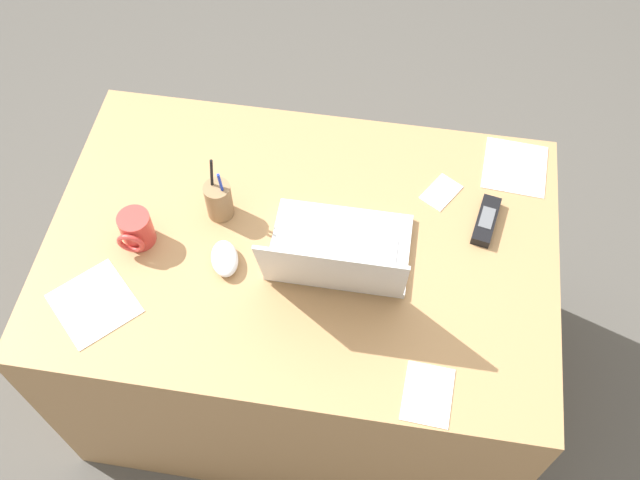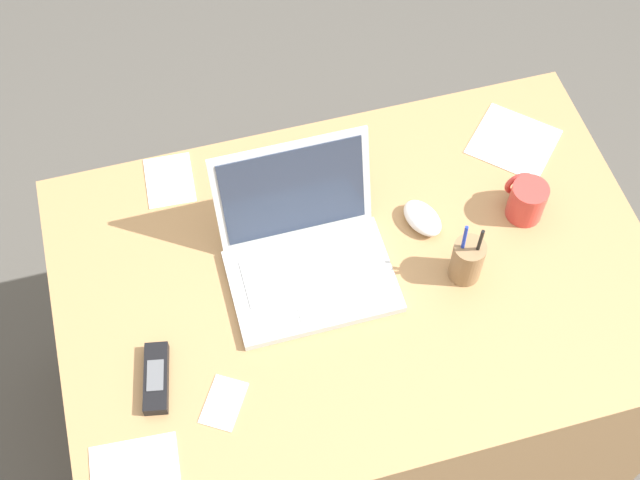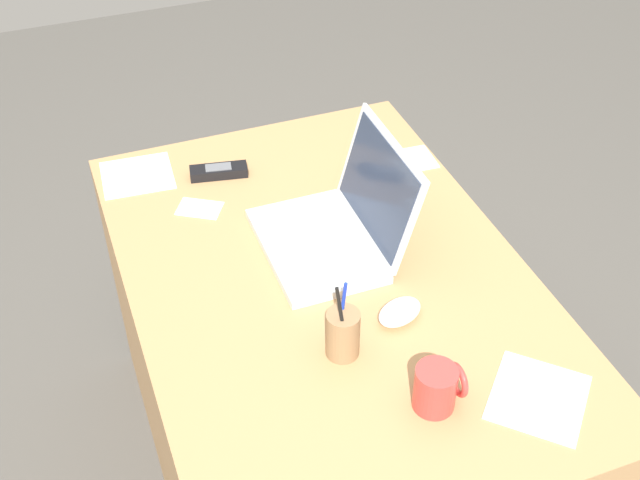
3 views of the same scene
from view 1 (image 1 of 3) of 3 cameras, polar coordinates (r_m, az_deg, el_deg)
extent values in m
plane|color=#4C4944|center=(2.36, -1.11, -9.68)|extent=(6.00, 6.00, 0.00)
cube|color=#A87C4F|center=(2.04, -1.27, -5.65)|extent=(1.21, 0.81, 0.72)
cube|color=silver|center=(1.70, 1.59, -0.53)|extent=(0.32, 0.22, 0.02)
cube|color=silver|center=(1.68, 1.50, -0.90)|extent=(0.26, 0.11, 0.00)
cube|color=silver|center=(1.73, 1.91, 1.53)|extent=(0.09, 0.05, 0.00)
cube|color=silver|center=(1.53, 0.94, -2.62)|extent=(0.31, 0.07, 0.22)
cube|color=#283347|center=(1.53, 0.97, -2.43)|extent=(0.28, 0.05, 0.20)
ellipsoid|color=white|center=(1.69, -7.47, -1.45)|extent=(0.09, 0.11, 0.04)
cylinder|color=#C63833|center=(1.74, -14.15, 0.86)|extent=(0.08, 0.08, 0.09)
torus|color=#C63833|center=(1.72, -14.60, -0.26)|extent=(0.07, 0.01, 0.07)
cube|color=black|center=(1.78, 12.87, 1.48)|extent=(0.07, 0.14, 0.02)
cube|color=#595B60|center=(1.77, 12.95, 1.71)|extent=(0.04, 0.07, 0.00)
cylinder|color=olive|center=(1.74, -7.92, 3.09)|extent=(0.06, 0.06, 0.10)
cylinder|color=#1933B2|center=(1.71, -7.62, 3.75)|extent=(0.01, 0.02, 0.14)
cylinder|color=black|center=(1.71, -8.44, 4.30)|extent=(0.02, 0.03, 0.16)
cube|color=white|center=(1.92, 15.02, 5.53)|extent=(0.17, 0.18, 0.00)
cube|color=white|center=(1.56, 8.43, -11.85)|extent=(0.11, 0.14, 0.00)
cube|color=white|center=(1.83, 9.46, 3.70)|extent=(0.11, 0.12, 0.00)
cube|color=white|center=(1.71, -17.26, -4.77)|extent=(0.24, 0.24, 0.00)
camera|label=2|loc=(1.76, 24.52, 57.65)|focal=49.51mm
camera|label=3|loc=(1.96, -46.40, 36.70)|focal=46.57mm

